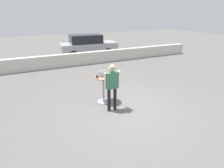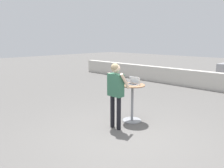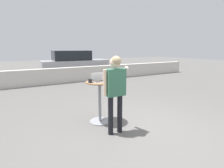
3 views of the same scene
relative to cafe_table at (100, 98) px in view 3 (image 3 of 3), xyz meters
name	(u,v)px [view 3 (image 3 of 3)]	position (x,y,z in m)	size (l,w,h in m)	color
ground_plane	(139,131)	(0.53, -0.87, -0.62)	(50.00, 50.00, 0.00)	#5B5956
pavement_kerb	(64,75)	(0.53, 5.44, -0.22)	(17.42, 0.35, 0.80)	beige
cafe_table	(100,98)	(0.00, 0.00, 0.00)	(0.67, 0.67, 1.02)	gray
laptop	(99,80)	(0.00, 0.03, 0.45)	(0.35, 0.27, 0.21)	silver
coffee_mug	(90,81)	(-0.24, -0.02, 0.45)	(0.13, 0.09, 0.09)	#232328
standing_person	(115,86)	(0.03, -0.69, 0.44)	(0.55, 0.36, 1.66)	black
parked_car_near_street	(74,63)	(1.87, 7.83, 0.21)	(4.40, 1.93, 1.64)	#9E9EA3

